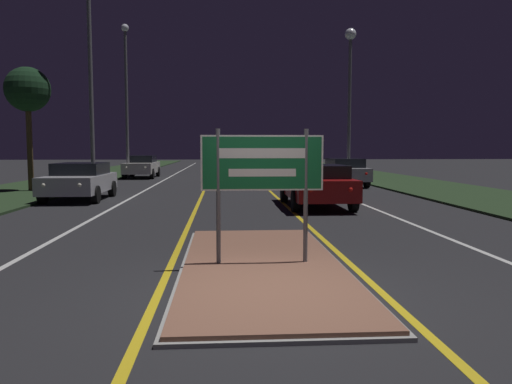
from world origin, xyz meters
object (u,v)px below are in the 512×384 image
streetlight_left_near (89,36)px  car_receding_0 (316,184)px  streetlight_left_far (126,87)px  highway_sign (262,169)px  car_approaching_1 (142,166)px  streetlight_right_near (350,74)px  car_approaching_0 (80,180)px  car_receding_1 (344,171)px

streetlight_left_near → car_receding_0: (8.83, -6.32, -6.05)m
car_receding_0 → streetlight_left_far: bearing=120.3°
highway_sign → car_approaching_1: bearing=103.2°
streetlight_right_near → car_approaching_0: size_ratio=2.01×
car_receding_1 → streetlight_left_far: bearing=152.7°
highway_sign → car_approaching_0: (-5.98, 11.17, -0.86)m
highway_sign → car_receding_1: highway_sign is taller
streetlight_right_near → car_approaching_1: size_ratio=1.85×
highway_sign → streetlight_right_near: bearing=72.0°
car_approaching_1 → highway_sign: bearing=-76.8°
car_receding_0 → highway_sign: bearing=-106.3°
streetlight_right_near → car_approaching_1: streetlight_right_near is taller
streetlight_left_near → car_receding_1: streetlight_left_near is taller
highway_sign → streetlight_right_near: streetlight_right_near is taller
streetlight_right_near → car_receding_1: bearing=-110.1°
highway_sign → streetlight_left_near: streetlight_left_near is taller
highway_sign → streetlight_left_near: (-6.38, 14.70, 5.20)m
streetlight_left_far → car_receding_0: size_ratio=2.06×
streetlight_right_near → car_receding_0: 13.20m
streetlight_right_near → streetlight_left_near: bearing=-158.3°
car_approaching_1 → car_receding_1: bearing=-33.7°
streetlight_left_near → streetlight_right_near: bearing=21.7°
car_approaching_0 → streetlight_left_near: bearing=96.4°
streetlight_left_near → highway_sign: bearing=-66.5°
highway_sign → car_approaching_1: (-5.93, 25.22, -0.82)m
car_receding_0 → car_receding_1: bearing=71.0°
streetlight_left_far → car_receding_0: (9.01, -15.44, -4.95)m
streetlight_right_near → streetlight_left_far: bearing=162.9°
streetlight_left_far → car_approaching_0: (0.58, -12.64, -4.97)m
streetlight_left_far → car_approaching_1: 5.16m
car_receding_1 → streetlight_right_near: bearing=69.9°
streetlight_right_near → car_approaching_0: streetlight_right_near is taller
streetlight_left_near → car_approaching_0: streetlight_left_near is taller
highway_sign → car_approaching_1: highway_sign is taller
highway_sign → car_receding_0: (2.46, 8.37, -0.84)m
streetlight_left_near → streetlight_left_far: 9.18m
highway_sign → car_receding_0: size_ratio=0.46×
car_approaching_0 → car_receding_0: bearing=-18.3°
streetlight_left_far → car_approaching_1: streetlight_left_far is taller
streetlight_left_near → car_approaching_0: bearing=-83.6°
car_approaching_0 → car_receding_1: bearing=28.8°
car_receding_0 → car_approaching_1: (-8.38, 16.84, 0.02)m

